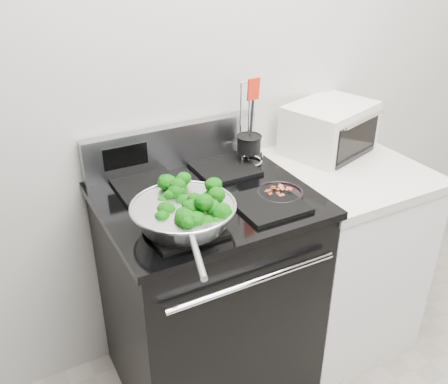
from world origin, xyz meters
TOP-DOWN VIEW (x-y plane):
  - back_wall at (0.00, 1.75)m, footprint 4.00×0.02m
  - gas_range at (-0.30, 1.41)m, footprint 0.79×0.69m
  - counter at (0.39, 1.41)m, footprint 0.62×0.68m
  - skillet at (-0.46, 1.25)m, footprint 0.36×0.56m
  - broccoli_pile at (-0.46, 1.25)m, footprint 0.28×0.28m
  - bacon_plate at (-0.05, 1.29)m, footprint 0.18×0.18m
  - utensil_holder at (-0.00, 1.60)m, footprint 0.12×0.12m
  - toaster_oven at (0.42, 1.59)m, footprint 0.46×0.40m

SIDE VIEW (x-z plane):
  - counter at x=0.39m, z-range 0.00..0.92m
  - gas_range at x=-0.30m, z-range -0.08..1.05m
  - bacon_plate at x=-0.05m, z-range 0.95..0.99m
  - skillet at x=-0.46m, z-range 0.97..1.04m
  - utensil_holder at x=0.00m, z-range 0.83..1.20m
  - broccoli_pile at x=-0.46m, z-range 0.98..1.07m
  - toaster_oven at x=0.42m, z-range 0.92..1.14m
  - back_wall at x=0.00m, z-range 0.00..2.70m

